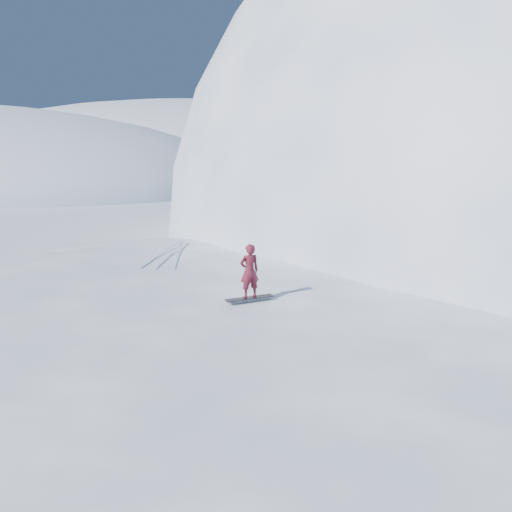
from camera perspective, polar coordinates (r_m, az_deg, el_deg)
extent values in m
plane|color=white|center=(17.55, -10.88, -11.00)|extent=(400.00, 400.00, 0.00)
ellipsoid|color=white|center=(19.86, -4.90, -7.96)|extent=(36.00, 28.00, 4.80)
ellipsoid|color=white|center=(35.70, 17.12, 0.79)|extent=(28.00, 24.00, 18.00)
ellipsoid|color=white|center=(133.32, -9.04, 9.45)|extent=(140.00, 90.00, 36.00)
ellipsoid|color=white|center=(17.87, -25.63, -11.63)|extent=(6.00, 5.40, 0.80)
ellipsoid|color=white|center=(13.78, 4.61, -17.77)|extent=(5.00, 4.50, 0.70)
ellipsoid|color=white|center=(23.48, -9.91, -4.84)|extent=(7.00, 6.30, 1.00)
ellipsoid|color=white|center=(20.08, 12.79, -8.00)|extent=(4.00, 3.60, 0.60)
cube|color=black|center=(15.18, -0.75, -4.82)|extent=(1.41, 1.10, 0.03)
imported|color=maroon|center=(14.95, -0.76, -1.74)|extent=(0.72, 0.67, 1.66)
cube|color=silver|center=(22.08, -10.50, 0.52)|extent=(0.53, 5.99, 0.04)
cube|color=silver|center=(21.93, -9.50, 0.48)|extent=(0.93, 5.94, 0.04)
cube|color=silver|center=(21.83, -8.82, 0.45)|extent=(1.79, 5.76, 0.04)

